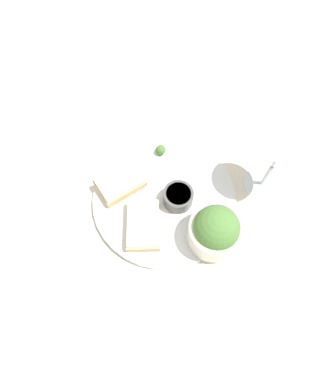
{
  "coord_description": "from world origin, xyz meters",
  "views": [
    {
      "loc": [
        0.24,
        0.08,
        0.55
      ],
      "look_at": [
        0.0,
        0.0,
        0.03
      ],
      "focal_mm": 28.0,
      "sensor_mm": 36.0,
      "label": 1
    }
  ],
  "objects_px": {
    "cheese_toast_near": "(143,225)",
    "wine_glass": "(278,157)",
    "sauce_ramekin": "(178,197)",
    "fork": "(79,309)",
    "cheese_toast_far": "(120,183)",
    "salad_bowl": "(215,230)"
  },
  "relations": [
    {
      "from": "cheese_toast_near",
      "to": "wine_glass",
      "type": "relative_size",
      "value": 0.75
    },
    {
      "from": "sauce_ramekin",
      "to": "cheese_toast_near",
      "type": "height_order",
      "value": "sauce_ramekin"
    },
    {
      "from": "sauce_ramekin",
      "to": "fork",
      "type": "relative_size",
      "value": 0.4
    },
    {
      "from": "cheese_toast_near",
      "to": "cheese_toast_far",
      "type": "xyz_separation_m",
      "value": [
        -0.07,
        -0.07,
        0.0
      ]
    },
    {
      "from": "cheese_toast_near",
      "to": "salad_bowl",
      "type": "bearing_deg",
      "value": 100.15
    },
    {
      "from": "salad_bowl",
      "to": "cheese_toast_far",
      "type": "distance_m",
      "value": 0.21
    },
    {
      "from": "fork",
      "to": "cheese_toast_near",
      "type": "bearing_deg",
      "value": 162.34
    },
    {
      "from": "salad_bowl",
      "to": "cheese_toast_near",
      "type": "relative_size",
      "value": 0.86
    },
    {
      "from": "cheese_toast_far",
      "to": "salad_bowl",
      "type": "bearing_deg",
      "value": 77.38
    },
    {
      "from": "salad_bowl",
      "to": "fork",
      "type": "distance_m",
      "value": 0.27
    },
    {
      "from": "salad_bowl",
      "to": "sauce_ramekin",
      "type": "distance_m",
      "value": 0.1
    },
    {
      "from": "salad_bowl",
      "to": "cheese_toast_far",
      "type": "relative_size",
      "value": 0.87
    },
    {
      "from": "sauce_ramekin",
      "to": "wine_glass",
      "type": "height_order",
      "value": "wine_glass"
    },
    {
      "from": "cheese_toast_near",
      "to": "fork",
      "type": "relative_size",
      "value": 0.76
    },
    {
      "from": "cheese_toast_near",
      "to": "wine_glass",
      "type": "height_order",
      "value": "wine_glass"
    },
    {
      "from": "sauce_ramekin",
      "to": "fork",
      "type": "bearing_deg",
      "value": -22.11
    },
    {
      "from": "cheese_toast_far",
      "to": "fork",
      "type": "bearing_deg",
      "value": 5.13
    },
    {
      "from": "salad_bowl",
      "to": "sauce_ramekin",
      "type": "height_order",
      "value": "salad_bowl"
    },
    {
      "from": "cheese_toast_near",
      "to": "sauce_ramekin",
      "type": "bearing_deg",
      "value": 148.52
    },
    {
      "from": "sauce_ramekin",
      "to": "cheese_toast_near",
      "type": "bearing_deg",
      "value": -31.48
    },
    {
      "from": "fork",
      "to": "sauce_ramekin",
      "type": "bearing_deg",
      "value": 157.89
    },
    {
      "from": "wine_glass",
      "to": "fork",
      "type": "distance_m",
      "value": 0.43
    }
  ]
}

